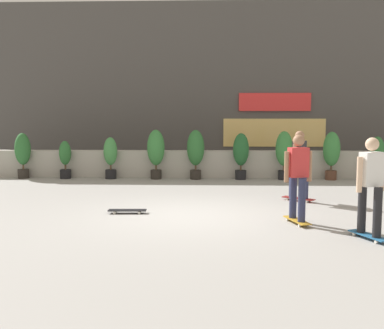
# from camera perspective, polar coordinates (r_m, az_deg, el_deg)

# --- Properties ---
(ground_plane) EXTENTS (48.00, 48.00, 0.00)m
(ground_plane) POSITION_cam_1_polar(r_m,az_deg,el_deg) (9.68, -0.34, -6.22)
(ground_plane) COLOR #9E9B96
(planter_wall) EXTENTS (18.00, 0.40, 0.90)m
(planter_wall) POSITION_cam_1_polar(r_m,az_deg,el_deg) (15.54, 0.63, 0.06)
(planter_wall) COLOR #B2ADA3
(planter_wall) RESTS_ON ground
(building_backdrop) EXTENTS (20.00, 2.08, 6.50)m
(building_backdrop) POSITION_cam_1_polar(r_m,az_deg,el_deg) (19.50, 0.97, 9.48)
(building_backdrop) COLOR #4C4947
(building_backdrop) RESTS_ON ground
(potted_plant_0) EXTENTS (0.51, 0.51, 1.50)m
(potted_plant_0) POSITION_cam_1_polar(r_m,az_deg,el_deg) (16.26, -20.05, 1.44)
(potted_plant_0) COLOR #2D2823
(potted_plant_0) RESTS_ON ground
(potted_plant_1) EXTENTS (0.39, 0.39, 1.24)m
(potted_plant_1) POSITION_cam_1_polar(r_m,az_deg,el_deg) (15.80, -15.29, 0.75)
(potted_plant_1) COLOR black
(potted_plant_1) RESTS_ON ground
(potted_plant_2) EXTENTS (0.45, 0.45, 1.36)m
(potted_plant_2) POSITION_cam_1_polar(r_m,az_deg,el_deg) (15.40, -9.97, 1.11)
(potted_plant_2) COLOR black
(potted_plant_2) RESTS_ON ground
(potted_plant_3) EXTENTS (0.57, 0.57, 1.61)m
(potted_plant_3) POSITION_cam_1_polar(r_m,az_deg,el_deg) (15.15, -4.45, 1.77)
(potted_plant_3) COLOR #2D2823
(potted_plant_3) RESTS_ON ground
(potted_plant_4) EXTENTS (0.56, 0.56, 1.61)m
(potted_plant_4) POSITION_cam_1_polar(r_m,az_deg,el_deg) (15.05, 0.45, 1.75)
(potted_plant_4) COLOR #2D2823
(potted_plant_4) RESTS_ON ground
(potted_plant_5) EXTENTS (0.51, 0.51, 1.50)m
(potted_plant_5) POSITION_cam_1_polar(r_m,az_deg,el_deg) (15.09, 6.02, 1.46)
(potted_plant_5) COLOR black
(potted_plant_5) RESTS_ON ground
(potted_plant_6) EXTENTS (0.55, 0.55, 1.57)m
(potted_plant_6) POSITION_cam_1_polar(r_m,az_deg,el_deg) (15.24, 11.23, 1.60)
(potted_plant_6) COLOR black
(potted_plant_6) RESTS_ON ground
(potted_plant_7) EXTENTS (0.54, 0.54, 1.55)m
(potted_plant_7) POSITION_cam_1_polar(r_m,az_deg,el_deg) (15.55, 16.75, 1.50)
(potted_plant_7) COLOR brown
(potted_plant_7) RESTS_ON ground
(potted_plant_8) EXTENTS (0.47, 0.47, 1.40)m
(potted_plant_8) POSITION_cam_1_polar(r_m,az_deg,el_deg) (15.98, 21.74, 1.07)
(potted_plant_8) COLOR brown
(potted_plant_8) RESTS_ON ground
(skater_mid_plaza) EXTENTS (0.52, 0.81, 1.70)m
(skater_mid_plaza) POSITION_cam_1_polar(r_m,az_deg,el_deg) (8.19, 21.07, -2.16)
(skater_mid_plaza) COLOR #266699
(skater_mid_plaza) RESTS_ON ground
(skater_foreground) EXTENTS (0.54, 0.82, 1.70)m
(skater_foreground) POSITION_cam_1_polar(r_m,az_deg,el_deg) (8.99, 12.87, -1.23)
(skater_foreground) COLOR #BF8C26
(skater_foreground) RESTS_ON ground
(skater_by_wall_left) EXTENTS (0.75, 0.65, 1.70)m
(skater_by_wall_left) POSITION_cam_1_polar(r_m,az_deg,el_deg) (11.43, 13.01, 0.27)
(skater_by_wall_left) COLOR maroon
(skater_by_wall_left) RESTS_ON ground
(skateboard_near_camera) EXTENTS (0.81, 0.23, 0.08)m
(skateboard_near_camera) POSITION_cam_1_polar(r_m,az_deg,el_deg) (9.94, -7.94, -5.60)
(skateboard_near_camera) COLOR black
(skateboard_near_camera) RESTS_ON ground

